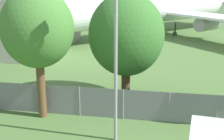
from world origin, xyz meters
The scene contains 5 objects.
perimeter_fence centered at (0.00, 9.89, 0.89)m, with size 56.07×0.07×1.77m.
airplane centered at (3.31, 39.64, 3.74)m, with size 30.53×34.89×11.73m.
tree_left_of_cabin centered at (-2.09, 9.43, 5.12)m, with size 3.96×3.96×7.33m.
tree_behind_benches centered at (2.24, 13.29, 4.27)m, with size 4.86×4.86×6.96m.
light_mast centered at (2.53, 7.40, 5.27)m, with size 0.44×0.44×8.76m.
Camera 1 is at (4.80, -6.34, 7.61)m, focal length 50.00 mm.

